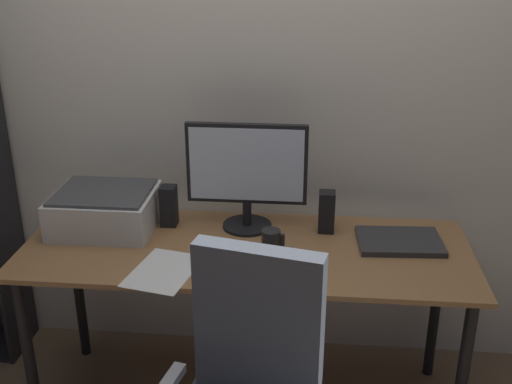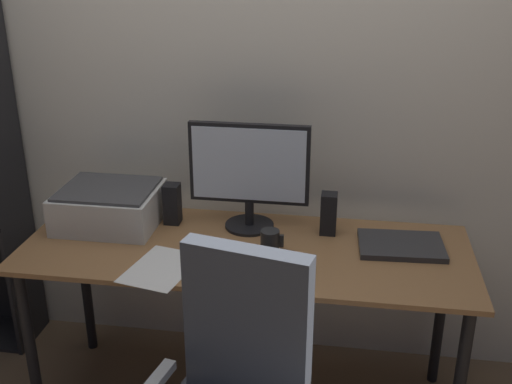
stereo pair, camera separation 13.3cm
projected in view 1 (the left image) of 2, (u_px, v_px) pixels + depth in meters
The scene contains 11 objects.
back_wall at pixel (257, 76), 2.64m from camera, with size 6.40×0.10×2.60m, color silver.
desk at pixel (246, 266), 2.43m from camera, with size 1.72×0.64×0.74m.
monitor at pixel (247, 170), 2.47m from camera, with size 0.48×0.20×0.44m.
keyboard at pixel (239, 266), 2.24m from camera, with size 0.29×0.11×0.02m, color black.
mouse at pixel (305, 268), 2.21m from camera, with size 0.06×0.10×0.03m, color black.
coffee_mug at pixel (271, 241), 2.36m from camera, with size 0.09×0.07×0.09m.
laptop at pixel (399, 241), 2.42m from camera, with size 0.32×0.23×0.02m, color #2D2D30.
speaker_left at pixel (169, 206), 2.56m from camera, with size 0.06×0.07×0.17m, color black.
speaker_right at pixel (327, 212), 2.50m from camera, with size 0.06×0.07×0.17m, color black.
printer at pixel (105, 210), 2.53m from camera, with size 0.40×0.34×0.16m.
paper_sheet at pixel (164, 271), 2.23m from camera, with size 0.21×0.30×0.00m, color white.
Camera 1 is at (0.24, -2.13, 1.85)m, focal length 43.89 mm.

